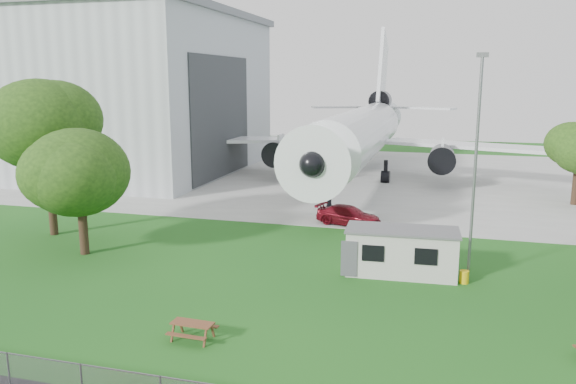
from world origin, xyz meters
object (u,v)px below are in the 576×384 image
(airliner, at_px, (361,132))
(site_cabin, at_px, (402,252))
(picnic_west, at_px, (193,339))
(hangar, at_px, (71,91))

(airliner, xyz_separation_m, site_cabin, (6.59, -29.60, -3.96))
(picnic_west, bearing_deg, site_cabin, 55.95)
(site_cabin, bearing_deg, hangar, 145.05)
(airliner, xyz_separation_m, picnic_west, (-1.26, -40.22, -5.27))
(airliner, relative_size, picnic_west, 26.52)
(airliner, distance_m, site_cabin, 30.59)
(hangar, bearing_deg, site_cabin, -34.95)
(hangar, xyz_separation_m, site_cabin, (42.56, -29.74, -8.09))
(hangar, bearing_deg, picnic_west, -49.31)
(site_cabin, distance_m, picnic_west, 13.28)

